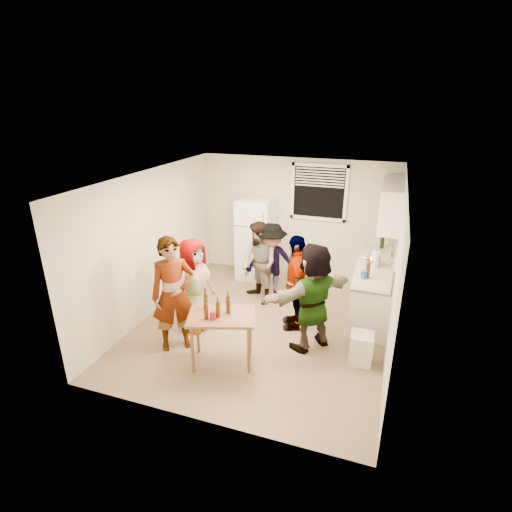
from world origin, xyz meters
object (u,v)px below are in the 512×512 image
at_px(refrigerator, 256,239).
at_px(trash_bin, 361,348).
at_px(guest_orange, 310,346).
at_px(kettle, 373,265).
at_px(blue_cup, 363,278).
at_px(beer_bottle_table, 229,313).
at_px(guest_back_left, 259,300).
at_px(guest_grey, 197,327).
at_px(red_cup, 213,319).
at_px(guest_black, 294,325).
at_px(guest_stripe, 178,346).
at_px(beer_bottle_counter, 367,278).
at_px(serving_table, 223,362).
at_px(wine_bottle, 381,248).
at_px(guest_back_right, 271,299).

distance_m(refrigerator, trash_bin, 3.43).
bearing_deg(guest_orange, kettle, -167.95).
distance_m(blue_cup, beer_bottle_table, 2.29).
bearing_deg(guest_back_left, guest_orange, -3.03).
bearing_deg(trash_bin, guest_grey, 178.08).
relative_size(red_cup, guest_black, 0.07).
relative_size(refrigerator, guest_grey, 1.09).
bearing_deg(trash_bin, guest_black, 149.76).
distance_m(trash_bin, guest_stripe, 2.77).
relative_size(blue_cup, guest_grey, 0.08).
distance_m(beer_bottle_counter, guest_stripe, 3.19).
bearing_deg(guest_orange, guest_stripe, -30.43).
bearing_deg(guest_black, guest_orange, 21.32).
bearing_deg(serving_table, beer_bottle_counter, 42.42).
bearing_deg(blue_cup, wine_bottle, 82.34).
relative_size(refrigerator, beer_bottle_counter, 6.76).
bearing_deg(guest_orange, guest_grey, -47.01).
xyz_separation_m(guest_back_right, guest_orange, (1.03, -1.27, 0.00)).
bearing_deg(guest_black, beer_bottle_counter, 92.09).
xyz_separation_m(beer_bottle_counter, guest_back_right, (-1.74, 0.42, -0.90)).
relative_size(guest_grey, guest_stripe, 0.88).
bearing_deg(beer_bottle_counter, serving_table, -137.58).
bearing_deg(wine_bottle, red_cup, -122.08).
bearing_deg(guest_black, beer_bottle_table, -44.80).
height_order(refrigerator, kettle, refrigerator).
relative_size(trash_bin, guest_back_right, 0.31).
xyz_separation_m(trash_bin, serving_table, (-1.89, -0.64, -0.25)).
distance_m(trash_bin, red_cup, 2.17).
relative_size(guest_grey, guest_back_right, 1.03).
xyz_separation_m(refrigerator, serving_table, (0.53, -3.00, -0.85)).
bearing_deg(guest_black, guest_grey, -85.67).
height_order(serving_table, guest_back_left, serving_table).
relative_size(kettle, red_cup, 2.38).
xyz_separation_m(refrigerator, kettle, (2.40, -0.79, 0.05)).
relative_size(serving_table, guest_back_right, 0.61).
relative_size(blue_cup, guest_stripe, 0.07).
distance_m(kettle, beer_bottle_counter, 0.55).
height_order(wine_bottle, guest_back_right, wine_bottle).
relative_size(kettle, wine_bottle, 0.88).
xyz_separation_m(blue_cup, guest_back_left, (-1.88, 0.35, -0.90)).
xyz_separation_m(beer_bottle_counter, guest_black, (-1.08, -0.36, -0.90)).
relative_size(refrigerator, guest_stripe, 0.96).
bearing_deg(guest_stripe, serving_table, -47.65).
xyz_separation_m(blue_cup, guest_grey, (-2.57, -0.89, -0.90)).
xyz_separation_m(wine_bottle, guest_back_left, (-2.08, -1.17, -0.90)).
bearing_deg(kettle, trash_bin, -67.26).
relative_size(trash_bin, guest_grey, 0.30).
height_order(kettle, red_cup, kettle).
bearing_deg(trash_bin, beer_bottle_counter, 93.54).
distance_m(trash_bin, guest_grey, 2.70).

